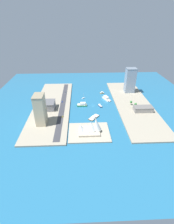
{
  "coord_description": "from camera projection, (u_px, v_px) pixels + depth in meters",
  "views": [
    {
      "loc": [
        24.91,
        298.39,
        156.15
      ],
      "look_at": [
        13.21,
        34.87,
        4.64
      ],
      "focal_mm": 26.94,
      "sensor_mm": 36.0,
      "label": 1
    }
  ],
  "objects": [
    {
      "name": "van_white",
      "position": [
        66.0,
        93.0,
        383.7
      ],
      "size": [
        2.08,
        4.53,
        1.6
      ],
      "color": "black",
      "rests_on": "road_strip"
    },
    {
      "name": "barge_flat_brown",
      "position": [
        94.0,
        117.0,
        294.82
      ],
      "size": [
        21.14,
        23.37,
        3.46
      ],
      "color": "brown",
      "rests_on": "ground_plane"
    },
    {
      "name": "taxi_yellow_cab",
      "position": [
        63.0,
        116.0,
        293.64
      ],
      "size": [
        2.12,
        5.25,
        1.6
      ],
      "color": "black",
      "rests_on": "road_strip"
    },
    {
      "name": "water_taxi_orange",
      "position": [
        102.0,
        93.0,
        388.4
      ],
      "size": [
        11.0,
        6.74,
        4.24
      ],
      "color": "orange",
      "rests_on": "ground_plane"
    },
    {
      "name": "ferry_green_doubledeck",
      "position": [
        82.0,
        105.0,
        333.83
      ],
      "size": [
        21.22,
        9.39,
        6.92
      ],
      "color": "#2D8C4C",
      "rests_on": "ground_plane"
    },
    {
      "name": "peninsula_point",
      "position": [
        89.0,
        132.0,
        257.38
      ],
      "size": [
        62.21,
        49.97,
        2.0
      ],
      "primitive_type": "cube",
      "color": "#A89E89",
      "rests_on": "ground_plane"
    },
    {
      "name": "quay_west",
      "position": [
        133.0,
        104.0,
        339.72
      ],
      "size": [
        70.0,
        240.0,
        2.42
      ],
      "primitive_type": "cube",
      "color": "#9E937F",
      "rests_on": "ground_plane"
    },
    {
      "name": "carpark_squat_concrete",
      "position": [
        143.0,
        109.0,
        309.03
      ],
      "size": [
        35.19,
        16.64,
        9.38
      ],
      "color": "gray",
      "rests_on": "quay_west"
    },
    {
      "name": "sailboat_small_white",
      "position": [
        83.0,
        98.0,
        364.64
      ],
      "size": [
        8.02,
        5.96,
        11.96
      ],
      "color": "white",
      "rests_on": "ground_plane"
    },
    {
      "name": "warehouse_low_gray",
      "position": [
        48.0,
        105.0,
        316.67
      ],
      "size": [
        27.06,
        28.17,
        14.19
      ],
      "color": "gray",
      "rests_on": "quay_east"
    },
    {
      "name": "traffic_light_waterfront",
      "position": [
        66.0,
        100.0,
        341.86
      ],
      "size": [
        0.36,
        0.36,
        6.5
      ],
      "color": "black",
      "rests_on": "quay_east"
    },
    {
      "name": "hatchback_blue",
      "position": [
        62.0,
        102.0,
        343.94
      ],
      "size": [
        2.08,
        4.82,
        1.62
      ],
      "color": "black",
      "rests_on": "road_strip"
    },
    {
      "name": "road_strip",
      "position": [
        63.0,
        105.0,
        333.67
      ],
      "size": [
        10.05,
        228.0,
        0.15
      ],
      "primitive_type": "cube",
      "color": "#38383D",
      "rests_on": "quay_east"
    },
    {
      "name": "opera_landmark",
      "position": [
        90.0,
        127.0,
        252.84
      ],
      "size": [
        36.46,
        27.08,
        25.43
      ],
      "color": "#BCAD93",
      "rests_on": "peninsula_point"
    },
    {
      "name": "ground_plane",
      "position": [
        93.0,
        105.0,
        337.22
      ],
      "size": [
        440.0,
        440.0,
        0.0
      ],
      "primitive_type": "plane",
      "color": "#23668E"
    },
    {
      "name": "patrol_launch_navy",
      "position": [
        100.0,
        106.0,
        332.61
      ],
      "size": [
        8.65,
        13.46,
        3.91
      ],
      "color": "#1E284C",
      "rests_on": "ground_plane"
    },
    {
      "name": "office_block_beige",
      "position": [
        40.0,
        110.0,
        264.85
      ],
      "size": [
        15.85,
        24.65,
        50.0
      ],
      "color": "#C6B793",
      "rests_on": "quay_east"
    },
    {
      "name": "ferry_white_commuter",
      "position": [
        106.0,
        98.0,
        358.48
      ],
      "size": [
        17.19,
        27.26,
        7.14
      ],
      "color": "silver",
      "rests_on": "ground_plane"
    },
    {
      "name": "park_tree_cluster",
      "position": [
        134.0,
        103.0,
        326.8
      ],
      "size": [
        11.24,
        13.58,
        8.53
      ],
      "color": "brown",
      "rests_on": "quay_west"
    },
    {
      "name": "tower_tall_glass",
      "position": [
        130.0,
        80.0,
        377.68
      ],
      "size": [
        22.68,
        18.98,
        54.86
      ],
      "color": "#8C9EB2",
      "rests_on": "quay_west"
    },
    {
      "name": "quay_east",
      "position": [
        52.0,
        106.0,
        333.51
      ],
      "size": [
        70.0,
        240.0,
        2.42
      ],
      "primitive_type": "cube",
      "color": "#9E937F",
      "rests_on": "ground_plane"
    }
  ]
}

